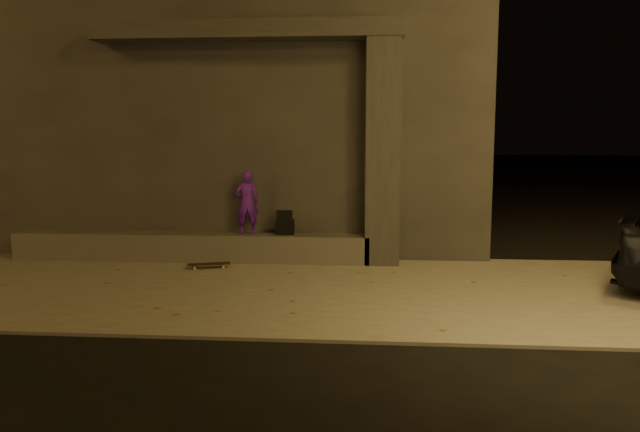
# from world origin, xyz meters

# --- Properties ---
(ground) EXTENTS (120.00, 120.00, 0.00)m
(ground) POSITION_xyz_m (0.00, 0.00, 0.00)
(ground) COLOR black
(ground) RESTS_ON ground
(sidewalk) EXTENTS (11.00, 4.40, 0.04)m
(sidewalk) POSITION_xyz_m (0.00, 2.00, 0.02)
(sidewalk) COLOR #69635C
(sidewalk) RESTS_ON ground
(building) EXTENTS (9.00, 5.10, 5.22)m
(building) POSITION_xyz_m (-1.00, 6.49, 2.61)
(building) COLOR #33312E
(building) RESTS_ON ground
(ledge) EXTENTS (6.00, 0.55, 0.45)m
(ledge) POSITION_xyz_m (-1.50, 3.75, 0.27)
(ledge) COLOR #585650
(ledge) RESTS_ON sidewalk
(column) EXTENTS (0.55, 0.55, 3.60)m
(column) POSITION_xyz_m (1.70, 3.75, 1.84)
(column) COLOR #33312E
(column) RESTS_ON sidewalk
(canopy) EXTENTS (5.00, 0.70, 0.28)m
(canopy) POSITION_xyz_m (-0.50, 3.80, 3.78)
(canopy) COLOR #33312E
(canopy) RESTS_ON column
(skateboarder) EXTENTS (0.42, 0.31, 1.06)m
(skateboarder) POSITION_xyz_m (-0.53, 3.75, 1.02)
(skateboarder) COLOR #5819A5
(skateboarder) RESTS_ON ledge
(backpack) EXTENTS (0.30, 0.20, 0.42)m
(backpack) POSITION_xyz_m (0.11, 3.75, 0.63)
(backpack) COLOR black
(backpack) RESTS_ON ledge
(skateboard) EXTENTS (0.69, 0.37, 0.07)m
(skateboard) POSITION_xyz_m (-1.02, 3.10, 0.10)
(skateboard) COLOR black
(skateboard) RESTS_ON sidewalk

